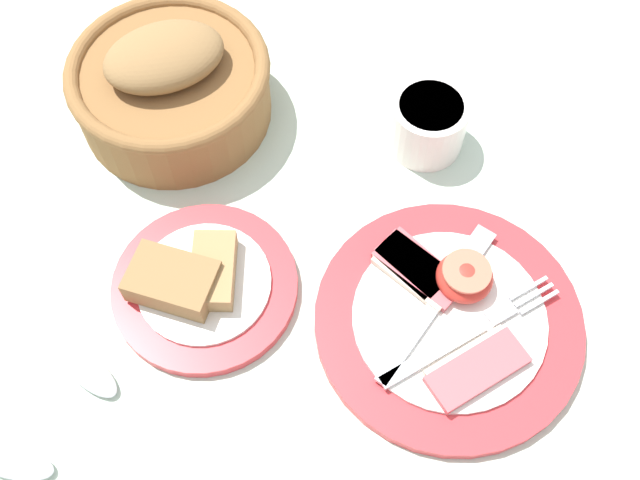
{
  "coord_description": "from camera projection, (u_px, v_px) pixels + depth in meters",
  "views": [
    {
      "loc": [
        -0.03,
        -0.25,
        0.64
      ],
      "look_at": [
        -0.01,
        0.09,
        0.02
      ],
      "focal_mm": 42.0,
      "sensor_mm": 36.0,
      "label": 1
    }
  ],
  "objects": [
    {
      "name": "bread_plate",
      "position": [
        200.0,
        284.0,
        0.69
      ],
      "size": [
        0.17,
        0.17,
        0.04
      ],
      "color": "red",
      "rests_on": "ground_plane"
    },
    {
      "name": "sugar_cup",
      "position": [
        428.0,
        123.0,
        0.75
      ],
      "size": [
        0.08,
        0.08,
        0.06
      ],
      "color": "white",
      "rests_on": "ground_plane"
    },
    {
      "name": "teaspoon_near_cup",
      "position": [
        109.0,
        390.0,
        0.65
      ],
      "size": [
        0.15,
        0.15,
        0.01
      ],
      "rotation": [
        0.0,
        0.0,
        2.38
      ],
      "color": "silver",
      "rests_on": "ground_plane"
    },
    {
      "name": "bread_basket",
      "position": [
        171.0,
        84.0,
        0.76
      ],
      "size": [
        0.21,
        0.21,
        0.11
      ],
      "color": "brown",
      "rests_on": "ground_plane"
    },
    {
      "name": "teaspoon_by_saucer",
      "position": [
        45.0,
        471.0,
        0.62
      ],
      "size": [
        0.19,
        0.07,
        0.01
      ],
      "rotation": [
        0.0,
        0.0,
        2.85
      ],
      "color": "silver",
      "rests_on": "ground_plane"
    },
    {
      "name": "breakfast_plate",
      "position": [
        449.0,
        315.0,
        0.68
      ],
      "size": [
        0.24,
        0.24,
        0.04
      ],
      "color": "red",
      "rests_on": "ground_plane"
    },
    {
      "name": "ground_plane",
      "position": [
        334.0,
        333.0,
        0.68
      ],
      "size": [
        3.0,
        3.0,
        0.0
      ],
      "primitive_type": "plane",
      "color": "#B7CCB7"
    }
  ]
}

